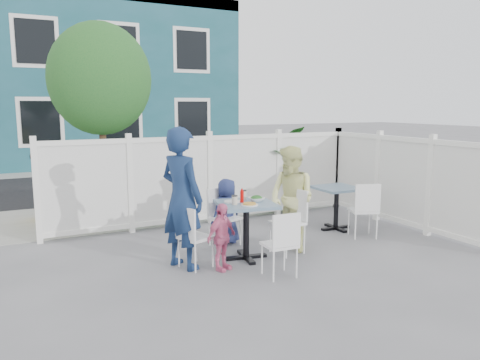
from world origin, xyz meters
name	(u,v)px	position (x,y,z in m)	size (l,w,h in m)	color
ground	(272,262)	(0.00, 0.00, 0.00)	(80.00, 80.00, 0.00)	slate
near_sidewalk	(180,208)	(0.00, 3.80, 0.01)	(24.00, 2.60, 0.01)	gray
street	(135,182)	(0.00, 7.50, 0.00)	(24.00, 5.00, 0.01)	black
far_sidewalk	(112,169)	(0.00, 10.60, 0.01)	(24.00, 1.60, 0.01)	gray
building	(77,83)	(-0.50, 14.00, 3.00)	(11.00, 6.00, 6.00)	#194E56
fence_back	(210,181)	(0.10, 2.40, 0.78)	(5.86, 0.08, 1.60)	white
fence_right	(402,183)	(3.00, 0.60, 0.78)	(0.08, 3.66, 1.60)	white
tree	(100,79)	(-1.60, 3.30, 2.59)	(1.80, 1.62, 3.59)	#382316
utility_cabinet	(53,188)	(-2.44, 4.00, 0.60)	(0.64, 0.46, 1.19)	gold
potted_shrub_a	(164,178)	(-0.53, 3.10, 0.77)	(0.86, 0.86, 1.54)	#1A4F1F
potted_shrub_b	(270,168)	(1.73, 3.00, 0.85)	(1.53, 1.32, 1.70)	#1A4F1F
main_table	(246,215)	(-0.25, 0.29, 0.62)	(0.88, 0.88, 0.81)	#3F547A
spare_table	(337,197)	(1.88, 0.99, 0.58)	(0.73, 0.73, 0.75)	#3F547A
chair_left	(191,233)	(-1.08, 0.26, 0.49)	(0.48, 0.49, 0.84)	white
chair_right	(292,216)	(0.48, 0.26, 0.54)	(0.47, 0.48, 0.93)	white
chair_back	(222,212)	(-0.27, 1.07, 0.51)	(0.50, 0.49, 0.88)	white
chair_near	(282,240)	(-0.20, -0.58, 0.49)	(0.40, 0.38, 0.84)	white
chair_spare	(365,206)	(1.94, 0.34, 0.53)	(0.53, 0.52, 0.91)	white
man	(182,198)	(-1.16, 0.37, 0.94)	(0.68, 0.45, 1.87)	navy
woman	(292,199)	(0.52, 0.33, 0.78)	(0.76, 0.59, 1.56)	#DFE44E
boy	(227,211)	(-0.18, 1.08, 0.51)	(0.50, 0.33, 1.03)	navy
toddler	(222,237)	(-0.75, 0.02, 0.45)	(0.52, 0.22, 0.89)	pink
plate_main	(250,205)	(-0.29, 0.12, 0.81)	(0.23, 0.23, 0.01)	white
plate_side	(232,201)	(-0.41, 0.42, 0.81)	(0.23, 0.23, 0.02)	white
salad_bowl	(257,199)	(-0.07, 0.32, 0.83)	(0.23, 0.23, 0.06)	white
coffee_cup_a	(235,200)	(-0.45, 0.25, 0.86)	(0.08, 0.08, 0.12)	beige
coffee_cup_b	(244,195)	(-0.18, 0.51, 0.87)	(0.08, 0.08, 0.12)	beige
ketchup_bottle	(242,197)	(-0.29, 0.34, 0.89)	(0.05, 0.05, 0.16)	#C10605
salt_shaker	(235,198)	(-0.31, 0.52, 0.84)	(0.03, 0.03, 0.07)	white
pepper_shaker	(236,197)	(-0.29, 0.54, 0.84)	(0.03, 0.03, 0.07)	black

